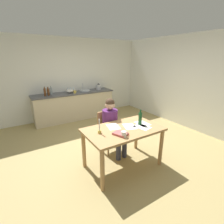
{
  "coord_description": "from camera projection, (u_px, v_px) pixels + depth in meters",
  "views": [
    {
      "loc": [
        -1.76,
        -2.93,
        1.98
      ],
      "look_at": [
        0.05,
        -0.03,
        0.85
      ],
      "focal_mm": 26.59,
      "sensor_mm": 36.0,
      "label": 1
    }
  ],
  "objects": [
    {
      "name": "ground_plane",
      "position": [
        110.0,
        147.0,
        3.88
      ],
      "size": [
        5.2,
        5.2,
        0.04
      ],
      "primitive_type": "cube",
      "color": "tan"
    },
    {
      "name": "wall_back",
      "position": [
        69.0,
        79.0,
        5.56
      ],
      "size": [
        5.2,
        0.12,
        2.6
      ],
      "primitive_type": "cube",
      "color": "silver",
      "rests_on": "ground"
    },
    {
      "name": "wall_right",
      "position": [
        187.0,
        82.0,
        4.77
      ],
      "size": [
        0.12,
        5.2,
        2.6
      ],
      "primitive_type": "cube",
      "color": "silver",
      "rests_on": "ground"
    },
    {
      "name": "kitchen_counter",
      "position": [
        75.0,
        106.0,
        5.53
      ],
      "size": [
        2.61,
        0.64,
        0.9
      ],
      "color": "beige",
      "rests_on": "ground"
    },
    {
      "name": "dining_table",
      "position": [
        123.0,
        134.0,
        3.01
      ],
      "size": [
        1.38,
        0.84,
        0.77
      ],
      "color": "tan",
      "rests_on": "ground"
    },
    {
      "name": "chair_at_table",
      "position": [
        108.0,
        129.0,
        3.62
      ],
      "size": [
        0.44,
        0.44,
        0.88
      ],
      "color": "tan",
      "rests_on": "ground"
    },
    {
      "name": "person_seated",
      "position": [
        112.0,
        123.0,
        3.45
      ],
      "size": [
        0.36,
        0.61,
        1.19
      ],
      "color": "#592666",
      "rests_on": "ground"
    },
    {
      "name": "coffee_mug",
      "position": [
        124.0,
        134.0,
        2.65
      ],
      "size": [
        0.12,
        0.08,
        0.1
      ],
      "color": "white",
      "rests_on": "dining_table"
    },
    {
      "name": "candlestick",
      "position": [
        99.0,
        129.0,
        2.77
      ],
      "size": [
        0.06,
        0.06,
        0.26
      ],
      "color": "gold",
      "rests_on": "dining_table"
    },
    {
      "name": "book_magazine",
      "position": [
        120.0,
        134.0,
        2.73
      ],
      "size": [
        0.24,
        0.27,
        0.03
      ],
      "primitive_type": "cube",
      "rotation": [
        0.0,
        0.0,
        0.38
      ],
      "color": "#B75352",
      "rests_on": "dining_table"
    },
    {
      "name": "paper_letter",
      "position": [
        142.0,
        127.0,
        3.04
      ],
      "size": [
        0.28,
        0.34,
        0.0
      ],
      "primitive_type": "cube",
      "rotation": [
        0.0,
        0.0,
        0.25
      ],
      "color": "white",
      "rests_on": "dining_table"
    },
    {
      "name": "paper_bill",
      "position": [
        142.0,
        123.0,
        3.2
      ],
      "size": [
        0.22,
        0.3,
        0.0
      ],
      "primitive_type": "cube",
      "rotation": [
        0.0,
        0.0,
        0.02
      ],
      "color": "white",
      "rests_on": "dining_table"
    },
    {
      "name": "paper_envelope",
      "position": [
        130.0,
        126.0,
        3.06
      ],
      "size": [
        0.3,
        0.35,
        0.0
      ],
      "primitive_type": "cube",
      "rotation": [
        0.0,
        0.0,
        -0.33
      ],
      "color": "white",
      "rests_on": "dining_table"
    },
    {
      "name": "paper_receipt",
      "position": [
        113.0,
        127.0,
        3.05
      ],
      "size": [
        0.28,
        0.34,
        0.0
      ],
      "primitive_type": "cube",
      "rotation": [
        0.0,
        0.0,
        -0.25
      ],
      "color": "white",
      "rests_on": "dining_table"
    },
    {
      "name": "wine_bottle_on_table",
      "position": [
        140.0,
        118.0,
        3.11
      ],
      "size": [
        0.07,
        0.07,
        0.29
      ],
      "color": "#194C23",
      "rests_on": "dining_table"
    },
    {
      "name": "sink_unit",
      "position": [
        85.0,
        90.0,
        5.58
      ],
      "size": [
        0.36,
        0.36,
        0.24
      ],
      "color": "#B2B7BC",
      "rests_on": "kitchen_counter"
    },
    {
      "name": "bottle_oil",
      "position": [
        45.0,
        92.0,
        4.83
      ],
      "size": [
        0.07,
        0.07,
        0.28
      ],
      "color": "#593319",
      "rests_on": "kitchen_counter"
    },
    {
      "name": "bottle_vinegar",
      "position": [
        48.0,
        92.0,
        4.91
      ],
      "size": [
        0.07,
        0.07,
        0.26
      ],
      "color": "#593319",
      "rests_on": "kitchen_counter"
    },
    {
      "name": "bottle_wine_red",
      "position": [
        51.0,
        91.0,
        5.02
      ],
      "size": [
        0.07,
        0.07,
        0.27
      ],
      "color": "#8C999E",
      "rests_on": "kitchen_counter"
    },
    {
      "name": "mixing_bowl",
      "position": [
        70.0,
        91.0,
        5.32
      ],
      "size": [
        0.24,
        0.24,
        0.11
      ],
      "primitive_type": "ellipsoid",
      "color": "white",
      "rests_on": "kitchen_counter"
    },
    {
      "name": "stovetop_kettle",
      "position": [
        98.0,
        87.0,
        5.81
      ],
      "size": [
        0.18,
        0.18,
        0.22
      ],
      "color": "#B7BABF",
      "rests_on": "kitchen_counter"
    },
    {
      "name": "wine_glass_near_sink",
      "position": [
        74.0,
        88.0,
        5.51
      ],
      "size": [
        0.07,
        0.07,
        0.15
      ],
      "color": "silver",
      "rests_on": "kitchen_counter"
    },
    {
      "name": "wine_glass_by_kettle",
      "position": [
        70.0,
        88.0,
        5.45
      ],
      "size": [
        0.07,
        0.07,
        0.15
      ],
      "color": "silver",
      "rests_on": "kitchen_counter"
    },
    {
      "name": "wine_glass_back_left",
      "position": [
        68.0,
        89.0,
        5.4
      ],
      "size": [
        0.07,
        0.07,
        0.15
      ],
      "color": "silver",
      "rests_on": "kitchen_counter"
    },
    {
      "name": "teacup_on_counter",
      "position": [
        75.0,
        92.0,
        5.25
      ],
      "size": [
        0.11,
        0.07,
        0.09
      ],
      "color": "#F2CC4C",
      "rests_on": "kitchen_counter"
    }
  ]
}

